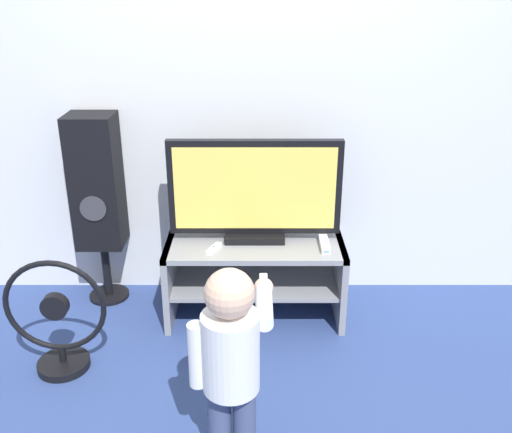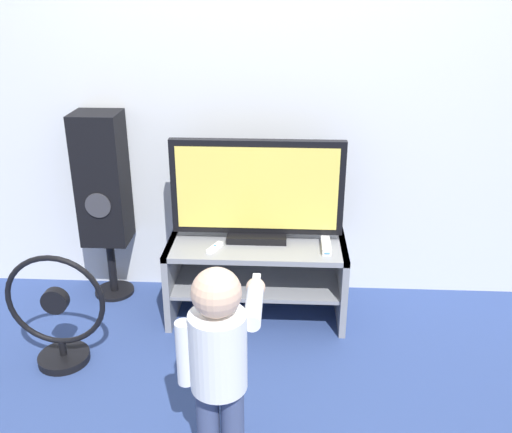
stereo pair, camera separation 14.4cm
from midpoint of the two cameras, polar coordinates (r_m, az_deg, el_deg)
The scene contains 9 objects.
ground_plane at distance 3.24m, azimuth -1.31°, elevation -11.85°, with size 16.00×16.00×0.00m, color navy.
wall_back at distance 3.31m, azimuth -1.27°, elevation 13.34°, with size 10.00×0.06×2.60m.
tv_stand at distance 3.31m, azimuth -1.25°, elevation -4.89°, with size 1.01×0.52×0.47m.
television at distance 3.15m, azimuth -1.31°, elevation 2.49°, with size 0.96×0.20×0.58m.
game_console at distance 3.16m, azimuth 5.67°, elevation -2.74°, with size 0.05×0.20×0.04m.
remote_primary at distance 3.12m, azimuth -5.44°, elevation -3.23°, with size 0.08×0.13×0.03m.
child at distance 2.25m, azimuth -4.25°, elevation -13.39°, with size 0.33×0.49×0.88m.
speaker_tower at distance 3.43m, azimuth -16.67°, elevation 2.93°, with size 0.27×0.25×1.15m.
floor_fan at distance 3.05m, azimuth -20.46°, elevation -9.84°, with size 0.50×0.26×0.61m.
Camera 1 is at (0.01, -2.67, 1.85)m, focal length 40.00 mm.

